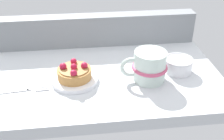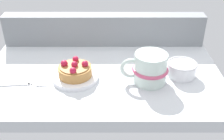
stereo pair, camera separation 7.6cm
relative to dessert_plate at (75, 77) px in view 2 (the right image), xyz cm
name	(u,v)px [view 2 (the right image)]	position (x,y,z in cm)	size (l,w,h in cm)	color
ground_plane	(103,77)	(7.50, 3.70, -2.24)	(68.43, 42.82, 3.38)	silver
window_rail_back	(104,29)	(7.50, 22.51, 4.69)	(67.06, 5.20, 10.48)	gray
dessert_plate	(75,77)	(0.00, 0.00, 0.00)	(12.84, 12.84, 1.18)	white
raspberry_tart	(75,70)	(-0.01, 0.00, 2.32)	(9.25, 9.25, 4.47)	#B77F42
coffee_mug	(149,68)	(20.23, -1.45, 3.70)	(13.07, 9.82, 8.59)	silver
dessert_fork	(19,84)	(-15.02, -3.05, -0.25)	(16.95, 3.18, 0.60)	silver
sugar_bowl	(182,69)	(29.87, 1.73, 1.68)	(8.30, 8.30, 4.20)	white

